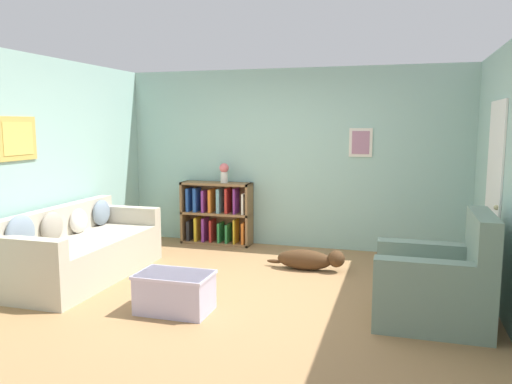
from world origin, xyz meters
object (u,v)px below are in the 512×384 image
(vase, at_px, (224,172))
(recliner_chair, at_px, (439,285))
(bookshelf, at_px, (216,214))
(dog, at_px, (310,259))
(coffee_table, at_px, (175,291))
(couch, at_px, (81,251))

(vase, bearing_deg, recliner_chair, -38.18)
(bookshelf, distance_m, dog, 1.92)
(recliner_chair, xyz_separation_m, vase, (-2.90, 2.28, 0.75))
(coffee_table, xyz_separation_m, vase, (-0.47, 2.71, 0.89))
(dog, bearing_deg, couch, -157.39)
(bookshelf, relative_size, recliner_chair, 1.04)
(bookshelf, height_order, recliner_chair, recliner_chair)
(bookshelf, xyz_separation_m, recliner_chair, (3.04, -2.30, -0.10))
(couch, distance_m, vase, 2.42)
(recliner_chair, bearing_deg, coffee_table, -169.82)
(coffee_table, xyz_separation_m, dog, (1.01, 1.74, -0.07))
(coffee_table, bearing_deg, dog, 59.88)
(recliner_chair, bearing_deg, vase, 141.82)
(bookshelf, bearing_deg, vase, -7.04)
(bookshelf, relative_size, coffee_table, 1.49)
(couch, height_order, bookshelf, bookshelf)
(coffee_table, height_order, dog, coffee_table)
(coffee_table, bearing_deg, vase, 99.81)
(dog, xyz_separation_m, vase, (-1.48, 0.97, 0.97))
(couch, height_order, coffee_table, couch)
(dog, distance_m, vase, 2.02)
(bookshelf, distance_m, recliner_chair, 3.81)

